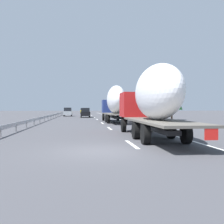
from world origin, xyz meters
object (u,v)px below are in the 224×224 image
(road_sign, at_px, (116,107))
(truck_trailing, at_px, (152,98))
(truck_lead, at_px, (115,102))
(car_silver_hatch, at_px, (68,112))
(car_black_suv, at_px, (85,113))
(car_yellow_coupe, at_px, (83,111))

(road_sign, bearing_deg, truck_trailing, 175.76)
(truck_lead, distance_m, car_silver_hatch, 27.88)
(car_black_suv, xyz_separation_m, road_sign, (4.90, -6.71, 1.26))
(truck_lead, bearing_deg, car_yellow_coupe, 3.75)
(car_yellow_coupe, xyz_separation_m, car_silver_hatch, (-32.14, 3.60, 0.07))
(car_silver_hatch, bearing_deg, truck_trailing, -170.65)
(car_black_suv, height_order, road_sign, road_sign)
(truck_lead, distance_m, car_black_suv, 18.78)
(truck_lead, height_order, truck_trailing, truck_lead)
(car_black_suv, bearing_deg, road_sign, -53.86)
(truck_trailing, bearing_deg, car_yellow_coupe, 2.85)
(car_black_suv, xyz_separation_m, car_yellow_coupe, (40.59, 0.25, -0.05))
(car_black_suv, bearing_deg, car_silver_hatch, 24.51)
(truck_trailing, xyz_separation_m, road_sign, (41.77, -3.10, -0.28))
(car_yellow_coupe, distance_m, road_sign, 36.39)
(truck_lead, height_order, car_silver_hatch, truck_lead)
(car_yellow_coupe, relative_size, car_silver_hatch, 1.12)
(truck_trailing, height_order, road_sign, truck_trailing)
(truck_trailing, distance_m, road_sign, 41.88)
(truck_lead, xyz_separation_m, car_silver_hatch, (26.81, 7.46, -1.68))
(truck_lead, relative_size, car_silver_hatch, 3.25)
(truck_trailing, height_order, car_black_suv, truck_trailing)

